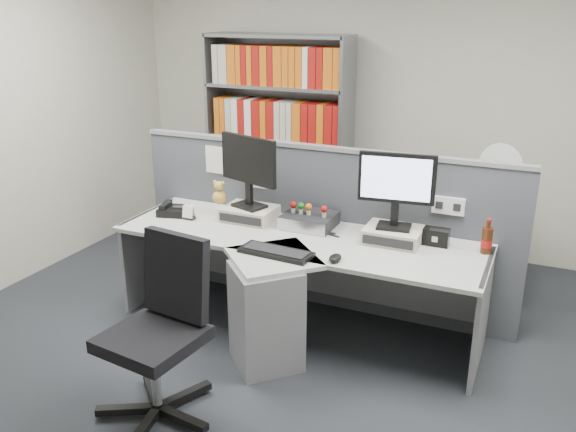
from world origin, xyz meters
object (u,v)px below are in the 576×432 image
at_px(monitor_right, 396,184).
at_px(desktop_pc, 309,220).
at_px(desk_calendar, 189,213).
at_px(cola_bottle, 487,240).
at_px(desk, 285,283).
at_px(filing_cabinet, 490,252).
at_px(desk_phone, 173,210).
at_px(monitor_left, 249,165).
at_px(speaker, 436,237).
at_px(shelving_unit, 278,143).
at_px(desk_fan, 500,169).
at_px(office_chair, 162,325).
at_px(mouse, 335,258).
at_px(keyboard, 276,252).

bearing_deg(monitor_right, desktop_pc, 175.92).
height_order(desk_calendar, cola_bottle, cola_bottle).
relative_size(desk, filing_cabinet, 3.71).
height_order(desk_phone, desk_calendar, desk_calendar).
height_order(monitor_left, monitor_right, monitor_left).
xyz_separation_m(monitor_right, speaker, (0.28, 0.06, -0.35)).
distance_m(desk, filing_cabinet, 1.85).
distance_m(shelving_unit, desk_fan, 2.15).
bearing_deg(desk, office_chair, -108.67).
distance_m(desk_phone, office_chair, 1.43).
relative_size(mouse, desk_fan, 0.21).
height_order(desk, desk_calendar, desk_calendar).
xyz_separation_m(keyboard, office_chair, (-0.33, -0.82, -0.18)).
height_order(cola_bottle, desk_fan, desk_fan).
distance_m(monitor_right, filing_cabinet, 1.40).
relative_size(desk_phone, office_chair, 0.24).
relative_size(speaker, cola_bottle, 0.73).
height_order(speaker, filing_cabinet, speaker).
xyz_separation_m(monitor_right, cola_bottle, (0.60, 0.05, -0.32)).
relative_size(keyboard, desk_phone, 1.96).
bearing_deg(cola_bottle, office_chair, -138.31).
height_order(monitor_right, desk_phone, monitor_right).
bearing_deg(cola_bottle, desk_phone, -175.42).
height_order(cola_bottle, office_chair, office_chair).
bearing_deg(office_chair, filing_cabinet, 57.13).
bearing_deg(shelving_unit, monitor_left, -73.35).
height_order(cola_bottle, shelving_unit, shelving_unit).
bearing_deg(speaker, cola_bottle, -2.05).
bearing_deg(monitor_left, keyboard, -48.49).
distance_m(cola_bottle, desk_fan, 0.99).
bearing_deg(mouse, desk_calendar, 166.75).
xyz_separation_m(desk, desk_calendar, (-0.88, 0.21, 0.31)).
relative_size(monitor_left, office_chair, 0.52).
height_order(desk, filing_cabinet, desk).
bearing_deg(desk_fan, office_chair, -122.88).
relative_size(speaker, office_chair, 0.17).
xyz_separation_m(cola_bottle, office_chair, (-1.56, -1.39, -0.26)).
bearing_deg(mouse, desk, 166.94).
relative_size(keyboard, speaker, 2.88).
relative_size(monitor_right, speaker, 3.01).
distance_m(monitor_right, desk_fan, 1.16).
distance_m(monitor_left, desk_calendar, 0.59).
height_order(keyboard, desk_calendar, desk_calendar).
relative_size(desk_calendar, speaker, 0.63).
bearing_deg(monitor_left, speaker, 2.57).
bearing_deg(filing_cabinet, desk_phone, -153.02).
bearing_deg(desk_fan, shelving_unit, 167.92).
height_order(mouse, filing_cabinet, mouse).
height_order(keyboard, desk_fan, desk_fan).
height_order(monitor_right, mouse, monitor_right).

